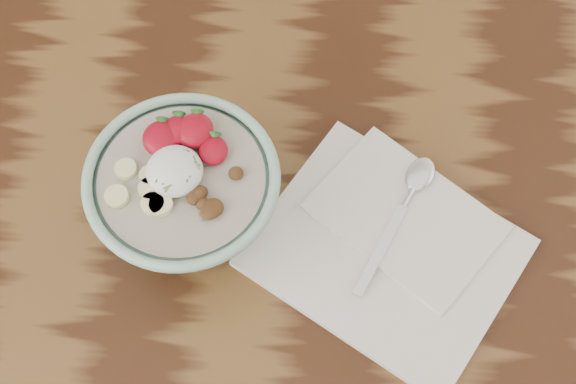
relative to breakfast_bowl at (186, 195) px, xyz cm
name	(u,v)px	position (x,y,z in cm)	size (l,w,h in cm)	color
table	(334,296)	(15.81, -4.18, -15.79)	(160.00, 90.00, 75.00)	#361B0D
breakfast_bowl	(186,195)	(0.00, 0.00, 0.00)	(19.01, 19.01, 12.79)	#91C3AB
napkin	(390,245)	(21.01, -1.54, -5.84)	(32.27, 30.55, 1.56)	white
spoon	(410,193)	(22.94, 4.04, -4.55)	(9.03, 16.77, 0.92)	silver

